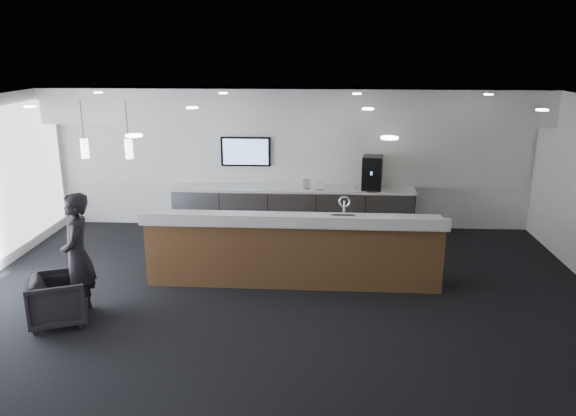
# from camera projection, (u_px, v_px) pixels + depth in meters

# --- Properties ---
(ground) EXTENTS (10.00, 10.00, 0.00)m
(ground) POSITION_uv_depth(u_px,v_px,m) (280.00, 307.00, 8.46)
(ground) COLOR black
(ground) RESTS_ON ground
(ceiling) EXTENTS (10.00, 8.00, 0.02)m
(ceiling) POSITION_uv_depth(u_px,v_px,m) (279.00, 106.00, 7.63)
(ceiling) COLOR black
(ceiling) RESTS_ON back_wall
(back_wall) EXTENTS (10.00, 0.02, 3.00)m
(back_wall) POSITION_uv_depth(u_px,v_px,m) (293.00, 158.00, 11.88)
(back_wall) COLOR white
(back_wall) RESTS_ON ground
(soffit_bulkhead) EXTENTS (10.00, 0.90, 0.70)m
(soffit_bulkhead) POSITION_uv_depth(u_px,v_px,m) (292.00, 106.00, 11.13)
(soffit_bulkhead) COLOR white
(soffit_bulkhead) RESTS_ON back_wall
(alcove_panel) EXTENTS (9.80, 0.06, 1.40)m
(alcove_panel) POSITION_uv_depth(u_px,v_px,m) (293.00, 154.00, 11.82)
(alcove_panel) COLOR white
(alcove_panel) RESTS_ON back_wall
(back_credenza) EXTENTS (5.06, 0.66, 0.95)m
(back_credenza) POSITION_uv_depth(u_px,v_px,m) (292.00, 209.00, 11.82)
(back_credenza) COLOR gray
(back_credenza) RESTS_ON ground
(wall_tv) EXTENTS (1.05, 0.08, 0.62)m
(wall_tv) POSITION_uv_depth(u_px,v_px,m) (246.00, 152.00, 11.80)
(wall_tv) COLOR black
(wall_tv) RESTS_ON back_wall
(pendant_left) EXTENTS (0.12, 0.12, 0.30)m
(pendant_left) POSITION_uv_depth(u_px,v_px,m) (130.00, 148.00, 8.73)
(pendant_left) COLOR beige
(pendant_left) RESTS_ON ceiling
(pendant_right) EXTENTS (0.12, 0.12, 0.30)m
(pendant_right) POSITION_uv_depth(u_px,v_px,m) (86.00, 148.00, 8.77)
(pendant_right) COLOR beige
(pendant_right) RESTS_ON ceiling
(ceiling_can_lights) EXTENTS (7.00, 5.00, 0.02)m
(ceiling_can_lights) POSITION_uv_depth(u_px,v_px,m) (279.00, 108.00, 7.63)
(ceiling_can_lights) COLOR white
(ceiling_can_lights) RESTS_ON ceiling
(service_counter) EXTENTS (4.84, 0.85, 1.49)m
(service_counter) POSITION_uv_depth(u_px,v_px,m) (293.00, 249.00, 9.20)
(service_counter) COLOR brown
(service_counter) RESTS_ON ground
(coffee_machine) EXTENTS (0.46, 0.55, 0.69)m
(coffee_machine) POSITION_uv_depth(u_px,v_px,m) (372.00, 173.00, 11.47)
(coffee_machine) COLOR black
(coffee_machine) RESTS_ON back_credenza
(info_sign_left) EXTENTS (0.15, 0.07, 0.21)m
(info_sign_left) POSITION_uv_depth(u_px,v_px,m) (306.00, 184.00, 11.56)
(info_sign_left) COLOR silver
(info_sign_left) RESTS_ON back_credenza
(info_sign_right) EXTENTS (0.16, 0.03, 0.21)m
(info_sign_right) POSITION_uv_depth(u_px,v_px,m) (321.00, 184.00, 11.50)
(info_sign_right) COLOR silver
(info_sign_right) RESTS_ON back_credenza
(armchair) EXTENTS (1.00, 0.99, 0.71)m
(armchair) POSITION_uv_depth(u_px,v_px,m) (58.00, 299.00, 7.90)
(armchair) COLOR black
(armchair) RESTS_ON ground
(lounge_guest) EXTENTS (0.61, 0.76, 1.82)m
(lounge_guest) POSITION_uv_depth(u_px,v_px,m) (78.00, 255.00, 8.00)
(lounge_guest) COLOR black
(lounge_guest) RESTS_ON ground
(cup_0) EXTENTS (0.10, 0.10, 0.10)m
(cup_0) POSITION_uv_depth(u_px,v_px,m) (381.00, 187.00, 11.50)
(cup_0) COLOR white
(cup_0) RESTS_ON back_credenza
(cup_1) EXTENTS (0.15, 0.15, 0.10)m
(cup_1) POSITION_uv_depth(u_px,v_px,m) (374.00, 187.00, 11.50)
(cup_1) COLOR white
(cup_1) RESTS_ON back_credenza
(cup_2) EXTENTS (0.13, 0.13, 0.10)m
(cup_2) POSITION_uv_depth(u_px,v_px,m) (367.00, 187.00, 11.51)
(cup_2) COLOR white
(cup_2) RESTS_ON back_credenza
(cup_3) EXTENTS (0.13, 0.13, 0.10)m
(cup_3) POSITION_uv_depth(u_px,v_px,m) (361.00, 187.00, 11.52)
(cup_3) COLOR white
(cup_3) RESTS_ON back_credenza
(cup_4) EXTENTS (0.14, 0.14, 0.10)m
(cup_4) POSITION_uv_depth(u_px,v_px,m) (354.00, 187.00, 11.53)
(cup_4) COLOR white
(cup_4) RESTS_ON back_credenza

